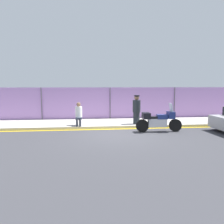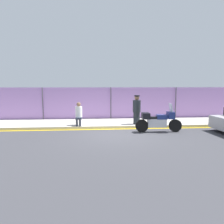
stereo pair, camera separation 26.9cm
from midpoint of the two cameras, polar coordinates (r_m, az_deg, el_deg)
The scene contains 7 objects.
ground_plane at distance 10.43m, azimuth 0.95°, elevation -5.90°, with size 120.00×120.00×0.00m, color #38383D.
sidewalk at distance 13.08m, azimuth -0.51°, elevation -2.90°, with size 32.44×2.73×0.14m.
curb_paint_stripe at distance 11.67m, azimuth 0.19°, elevation -4.48°, with size 32.44×0.18×0.01m.
storefront_fence at distance 14.38m, azimuth -1.07°, elevation 2.11°, with size 30.82×0.17×2.18m.
motorcycle at distance 11.14m, azimuth 11.39°, elevation -2.20°, with size 2.33×0.55×1.43m.
officer_standing at distance 12.34m, azimuth 5.80°, elevation 0.65°, with size 0.44×0.44×1.63m.
person_seated_on_curb at distance 12.01m, azimuth -9.33°, elevation -0.20°, with size 0.37×0.65×1.26m.
Camera 1 is at (-1.38, -10.07, 2.36)m, focal length 35.00 mm.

